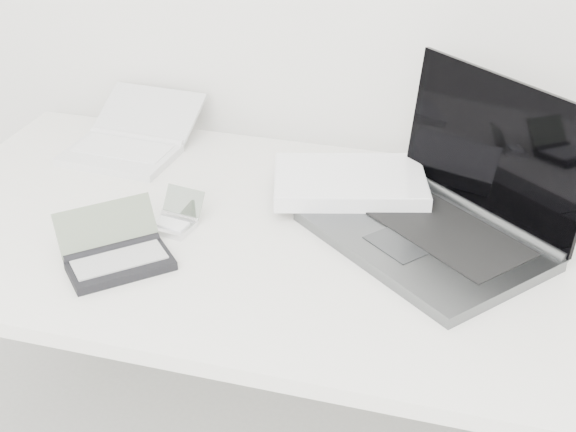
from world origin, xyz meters
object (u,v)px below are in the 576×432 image
(laptop_large, at_px, (413,202))
(palmtop_charcoal, at_px, (117,255))
(netbook_open_white, at_px, (129,142))
(desk, at_px, (309,256))

(laptop_large, bearing_deg, palmtop_charcoal, -110.41)
(palmtop_charcoal, bearing_deg, laptop_large, -12.41)
(laptop_large, relative_size, palmtop_charcoal, 2.70)
(laptop_large, bearing_deg, netbook_open_white, -153.43)
(desk, distance_m, netbook_open_white, 0.56)
(netbook_open_white, bearing_deg, palmtop_charcoal, -63.42)
(desk, bearing_deg, palmtop_charcoal, -148.21)
(desk, bearing_deg, netbook_open_white, 153.39)
(palmtop_charcoal, bearing_deg, desk, -11.30)
(laptop_large, bearing_deg, desk, -112.34)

